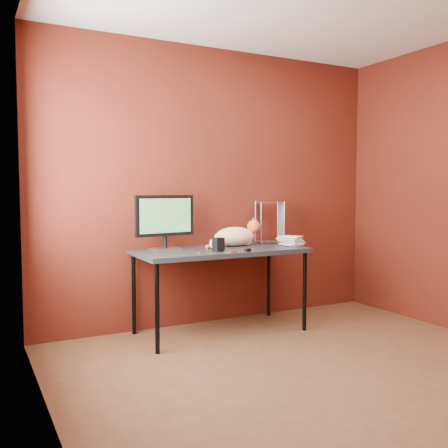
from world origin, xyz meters
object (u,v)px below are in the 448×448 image
skull_mug (215,244)px  speaker (218,245)px  cat (235,236)px  book_stack (286,192)px  monitor (165,219)px  desk (220,254)px

skull_mug → speaker: 0.11m
cat → skull_mug: bearing=-142.1°
cat → speaker: (-0.31, -0.26, -0.04)m
cat → book_stack: book_stack is taller
monitor → cat: 0.70m
speaker → book_stack: bearing=-6.5°
monitor → speaker: (0.37, -0.29, -0.21)m
desk → cat: 0.27m
desk → monitor: monitor is taller
monitor → cat: monitor is taller
cat → book_stack: 0.62m
skull_mug → book_stack: book_stack is taller
monitor → speaker: 0.51m
monitor → cat: size_ratio=0.97×
cat → speaker: bearing=-131.1°
cat → book_stack: bearing=-16.3°
desk → book_stack: 0.84m
monitor → cat: (0.68, -0.02, -0.17)m
desk → monitor: 0.58m
book_stack → desk: bearing=172.1°
monitor → speaker: monitor is taller
skull_mug → book_stack: bearing=18.5°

